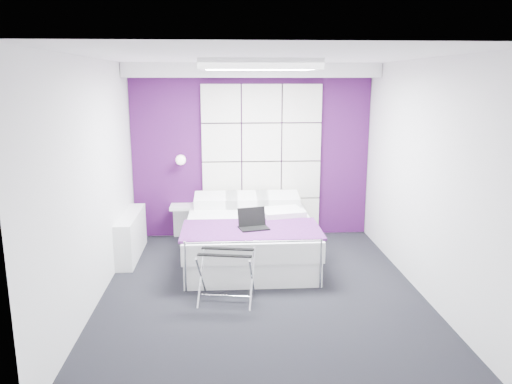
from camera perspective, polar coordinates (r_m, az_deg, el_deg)
floor at (r=5.80m, az=0.67°, el=-11.40°), size 4.40×4.40×0.00m
ceiling at (r=5.30m, az=0.74°, el=15.20°), size 4.40×4.40×0.00m
wall_back at (r=7.57m, az=-0.54°, el=4.58°), size 3.60×0.00×3.60m
wall_left at (r=5.57m, az=-18.11°, el=1.00°), size 0.00×4.40×4.40m
wall_right at (r=5.82m, az=18.68°, el=1.44°), size 0.00×4.40×4.40m
accent_wall at (r=7.56m, az=-0.53°, el=4.57°), size 3.58×0.02×2.58m
soffit at (r=7.24m, az=-0.45°, el=13.73°), size 3.58×0.50×0.20m
headboard at (r=7.54m, az=0.63°, el=3.54°), size 1.80×0.08×2.30m
skylight at (r=5.90m, az=0.29°, el=14.46°), size 1.36×0.86×0.12m
wall_lamp at (r=7.46m, az=-8.57°, el=3.70°), size 0.15×0.15×0.15m
radiator at (r=7.02m, az=-14.08°, el=-4.84°), size 0.22×1.20×0.60m
bed at (r=6.72m, az=-0.78°, el=-5.17°), size 1.71×2.06×0.72m
nightstand at (r=7.56m, az=-8.20°, el=-1.68°), size 0.42×0.32×0.05m
luggage_rack at (r=5.49m, az=-3.40°, el=-9.62°), size 0.58×0.43×0.57m
laptop at (r=6.17m, az=-0.28°, el=-3.58°), size 0.35×0.25×0.25m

